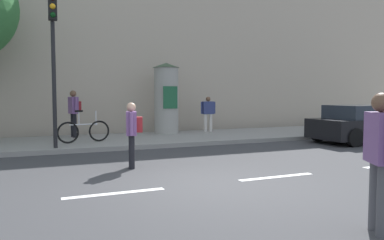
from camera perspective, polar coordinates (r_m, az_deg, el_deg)
name	(u,v)px	position (r m, az deg, el deg)	size (l,w,h in m)	color
ground_plane	(203,185)	(7.31, 1.74, -9.89)	(80.00, 80.00, 0.00)	#38383A
sidewalk_curb	(124,140)	(13.88, -10.38, -3.12)	(36.00, 4.00, 0.15)	gray
lane_markings	(203,184)	(7.31, 1.74, -9.86)	(25.80, 0.16, 0.01)	silver
building_backdrop	(101,44)	(18.86, -13.88, 11.26)	(36.00, 5.00, 8.43)	#B7A893
traffic_light	(53,46)	(11.80, -20.55, 10.57)	(0.24, 0.45, 4.51)	black
poster_column	(166,98)	(15.46, -3.98, 3.43)	(1.11, 1.11, 2.93)	#9E9B93
pedestrian_with_backpack	(380,150)	(5.16, 26.97, -4.16)	(0.44, 0.60, 1.76)	#4C4C51
pedestrian_tallest	(132,129)	(8.90, -9.15, -1.41)	(0.45, 0.61, 1.56)	black
pedestrian_in_light_jacket	(208,111)	(16.15, 2.49, 1.37)	(0.65, 0.30, 1.53)	silver
pedestrian_in_red_top	(74,109)	(14.69, -17.71, 1.63)	(0.46, 0.66, 1.77)	black
bicycle_leaning	(84,131)	(12.98, -16.29, -1.62)	(1.75, 0.36, 1.09)	black
parked_car_dark	(365,124)	(15.17, 25.02, -0.57)	(4.18, 1.95, 1.37)	black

